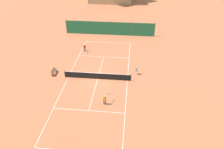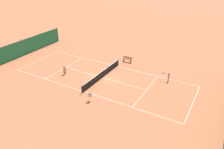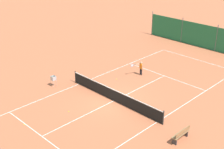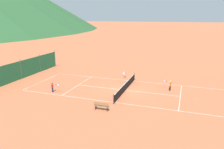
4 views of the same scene
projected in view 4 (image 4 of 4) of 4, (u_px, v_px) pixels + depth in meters
The scene contains 12 objects.
ground_plane at pixel (126, 90), 26.58m from camera, with size 600.00×600.00×0.00m, color #B7603D.
court_line_markings at pixel (126, 90), 26.58m from camera, with size 8.25×23.85×0.01m.
tennis_net at pixel (126, 86), 26.45m from camera, with size 9.18×0.08×1.06m.
windscreen_fence_far at pixel (21, 70), 31.12m from camera, with size 17.28×0.08×2.90m.
player_near_service at pixel (170, 85), 26.31m from camera, with size 0.69×0.97×1.26m.
player_near_baseline at pixel (53, 86), 25.76m from camera, with size 0.41×1.06×1.24m.
tennis_ball_alley_right at pixel (152, 86), 27.95m from camera, with size 0.07×0.07×0.07m, color #CCE033.
tennis_ball_alley_left at pixel (197, 99), 23.65m from camera, with size 0.07×0.07×0.07m, color #CCE033.
tennis_ball_service_box at pixel (103, 84), 28.70m from camera, with size 0.07×0.07×0.07m, color #CCE033.
tennis_ball_far_corner at pixel (84, 81), 30.38m from camera, with size 0.07×0.07×0.07m, color #CCE033.
ball_hopper at pixel (124, 73), 31.78m from camera, with size 0.36×0.36×0.89m.
courtside_bench at pixel (101, 106), 20.88m from camera, with size 0.36×1.50×0.84m.
Camera 4 is at (-24.31, -6.65, 8.81)m, focal length 35.00 mm.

